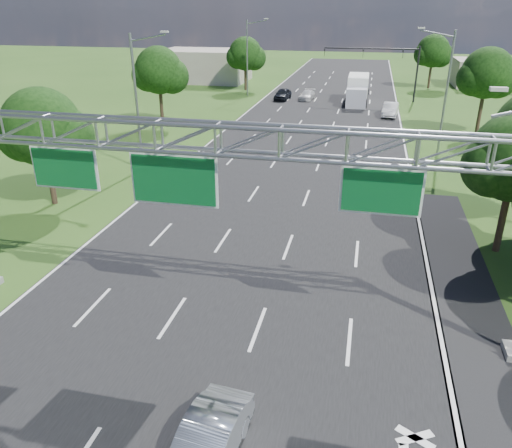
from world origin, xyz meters
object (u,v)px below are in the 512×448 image
(sign_gantry, at_px, (221,156))
(traffic_signal, at_px, (390,61))
(silver_sedan, at_px, (206,446))
(box_truck, at_px, (358,90))

(sign_gantry, bearing_deg, traffic_signal, 82.32)
(sign_gantry, distance_m, traffic_signal, 53.51)
(silver_sedan, height_order, box_truck, box_truck)
(sign_gantry, height_order, silver_sedan, sign_gantry)
(sign_gantry, relative_size, box_truck, 2.63)
(sign_gantry, bearing_deg, silver_sedan, -78.32)
(traffic_signal, bearing_deg, silver_sedan, -95.43)
(silver_sedan, relative_size, box_truck, 0.47)
(traffic_signal, xyz_separation_m, box_truck, (-3.76, -1.90, -3.55))
(traffic_signal, distance_m, box_truck, 5.50)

